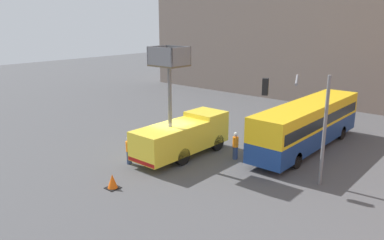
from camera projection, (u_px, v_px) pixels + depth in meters
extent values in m
plane|color=#4C4C4F|center=(170.00, 156.00, 24.50)|extent=(120.00, 120.00, 0.00)
cube|color=gray|center=(331.00, 35.00, 41.41)|extent=(44.00, 10.00, 13.89)
cube|color=yellow|center=(206.00, 126.00, 25.86)|extent=(2.32, 2.13, 2.07)
cube|color=yellow|center=(170.00, 140.00, 23.31)|extent=(2.32, 4.96, 1.77)
cube|color=red|center=(141.00, 162.00, 21.73)|extent=(2.27, 0.10, 0.24)
cylinder|color=black|center=(195.00, 137.00, 26.75)|extent=(0.30, 1.09, 1.09)
cylinder|color=black|center=(217.00, 143.00, 25.48)|extent=(0.30, 1.09, 1.09)
cylinder|color=black|center=(159.00, 149.00, 24.17)|extent=(0.30, 1.09, 1.09)
cylinder|color=black|center=(182.00, 157.00, 22.89)|extent=(0.30, 1.09, 1.09)
cylinder|color=slate|center=(170.00, 97.00, 22.60)|extent=(0.24, 0.24, 3.73)
cube|color=brown|center=(169.00, 65.00, 22.10)|extent=(2.01, 1.67, 0.10)
cube|color=slate|center=(158.00, 54.00, 22.56)|extent=(0.08, 1.67, 1.05)
cube|color=slate|center=(181.00, 56.00, 21.34)|extent=(0.08, 1.67, 1.05)
cube|color=slate|center=(178.00, 55.00, 22.53)|extent=(2.01, 0.08, 1.05)
cube|color=slate|center=(159.00, 56.00, 21.37)|extent=(2.01, 0.08, 1.05)
cube|color=navy|center=(307.00, 134.00, 25.66)|extent=(2.43, 12.08, 1.26)
cube|color=yellow|center=(309.00, 114.00, 25.29)|extent=(2.43, 12.08, 1.54)
cube|color=black|center=(308.00, 118.00, 25.35)|extent=(2.45, 11.60, 0.68)
cylinder|color=black|center=(314.00, 127.00, 29.21)|extent=(0.30, 1.01, 1.01)
cylinder|color=black|center=(342.00, 133.00, 27.86)|extent=(0.30, 1.01, 1.01)
cylinder|color=black|center=(265.00, 152.00, 23.74)|extent=(0.30, 1.01, 1.01)
cylinder|color=black|center=(296.00, 160.00, 22.40)|extent=(0.30, 1.01, 1.01)
cylinder|color=slate|center=(324.00, 132.00, 19.56)|extent=(0.18, 0.18, 5.96)
cylinder|color=slate|center=(297.00, 80.00, 19.29)|extent=(1.42, 2.93, 0.13)
cube|color=black|center=(265.00, 87.00, 19.84)|extent=(0.42, 0.42, 0.90)
sphere|color=red|center=(266.00, 82.00, 19.77)|extent=(0.20, 0.20, 0.20)
cylinder|color=navy|center=(129.00, 157.00, 23.12)|extent=(0.32, 0.32, 0.81)
cylinder|color=orange|center=(129.00, 146.00, 22.93)|extent=(0.38, 0.38, 0.64)
sphere|color=tan|center=(128.00, 140.00, 22.82)|extent=(0.22, 0.22, 0.22)
sphere|color=white|center=(128.00, 138.00, 22.80)|extent=(0.23, 0.23, 0.23)
cylinder|color=navy|center=(235.00, 153.00, 23.93)|extent=(0.32, 0.32, 0.82)
cylinder|color=orange|center=(236.00, 142.00, 23.73)|extent=(0.38, 0.38, 0.65)
sphere|color=tan|center=(236.00, 135.00, 23.62)|extent=(0.22, 0.22, 0.22)
sphere|color=white|center=(236.00, 134.00, 23.60)|extent=(0.23, 0.23, 0.23)
cube|color=black|center=(113.00, 188.00, 19.85)|extent=(0.69, 0.69, 0.03)
cone|color=#F25B0F|center=(112.00, 181.00, 19.75)|extent=(0.55, 0.55, 0.79)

